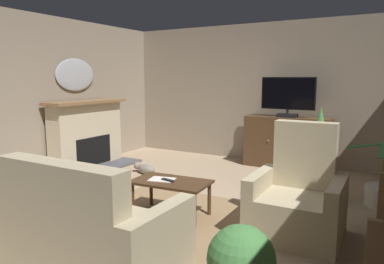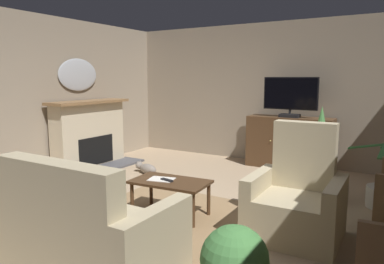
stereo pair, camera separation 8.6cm
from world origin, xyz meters
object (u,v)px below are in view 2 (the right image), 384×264
object	(u,v)px
wall_mirror_oval	(78,75)
sofa_floral	(85,231)
tv_cabinet	(289,144)
armchair_near_window	(296,202)
television	(290,96)
tv_remote	(167,180)
potted_plant_on_hearth_side	(383,194)
coffee_table	(170,185)
folded_newspaper	(161,179)
fireplace	(90,136)
potted_plant_small_fern_corner	(320,150)
cat	(147,168)

from	to	relation	value
wall_mirror_oval	sofa_floral	distance (m)	4.24
tv_cabinet	armchair_near_window	distance (m)	3.00
television	wall_mirror_oval	bearing A→B (deg)	-153.15
tv_remote	potted_plant_on_hearth_side	xyz separation A→B (m)	(2.21, 1.69, -0.27)
sofa_floral	potted_plant_on_hearth_side	world-z (taller)	sofa_floral
television	armchair_near_window	bearing A→B (deg)	-71.99
coffee_table	tv_remote	distance (m)	0.08
folded_newspaper	television	bearing A→B (deg)	64.51
fireplace	potted_plant_small_fern_corner	distance (m)	4.11
wall_mirror_oval	potted_plant_on_hearth_side	distance (m)	5.36
tv_cabinet	coffee_table	bearing A→B (deg)	-99.83
fireplace	potted_plant_on_hearth_side	xyz separation A→B (m)	(4.87, 0.37, -0.41)
television	cat	xyz separation A→B (m)	(-2.00, -1.63, -1.24)
fireplace	coffee_table	distance (m)	2.99
cat	coffee_table	bearing A→B (deg)	-43.76
television	armchair_near_window	distance (m)	3.10
television	armchair_near_window	xyz separation A→B (m)	(0.91, -2.80, -0.97)
cat	tv_remote	bearing A→B (deg)	-44.94
coffee_table	cat	xyz separation A→B (m)	(-1.47, 1.40, -0.29)
tv_remote	potted_plant_small_fern_corner	size ratio (longest dim) A/B	0.13
folded_newspaper	cat	size ratio (longest dim) A/B	0.44
potted_plant_small_fern_corner	fireplace	bearing A→B (deg)	-177.49
coffee_table	potted_plant_on_hearth_side	world-z (taller)	potted_plant_on_hearth_side
tv_cabinet	cat	distance (m)	2.64
fireplace	potted_plant_small_fern_corner	xyz separation A→B (m)	(4.10, 0.18, 0.13)
tv_cabinet	coffee_table	distance (m)	3.14
armchair_near_window	potted_plant_small_fern_corner	world-z (taller)	potted_plant_small_fern_corner
tv_cabinet	cat	world-z (taller)	tv_cabinet
folded_newspaper	fireplace	bearing A→B (deg)	139.96
wall_mirror_oval	tv_cabinet	size ratio (longest dim) A/B	0.59
fireplace	coffee_table	xyz separation A→B (m)	(2.69, -1.28, -0.20)
wall_mirror_oval	folded_newspaper	xyz separation A→B (m)	(2.82, -1.29, -1.27)
television	tv_remote	size ratio (longest dim) A/B	5.73
folded_newspaper	potted_plant_on_hearth_side	xyz separation A→B (m)	(2.30, 1.67, -0.26)
potted_plant_on_hearth_side	armchair_near_window	bearing A→B (deg)	-117.45
wall_mirror_oval	television	bearing A→B (deg)	26.85
tv_remote	wall_mirror_oval	bearing A→B (deg)	-13.25
television	cat	size ratio (longest dim) A/B	1.42
coffee_table	tv_remote	size ratio (longest dim) A/B	5.64
tv_remote	folded_newspaper	bearing A→B (deg)	-1.05
sofa_floral	armchair_near_window	bearing A→B (deg)	49.53
coffee_table	cat	size ratio (longest dim) A/B	1.39
wall_mirror_oval	potted_plant_small_fern_corner	distance (m)	4.47
folded_newspaper	sofa_floral	size ratio (longest dim) A/B	0.19
folded_newspaper	sofa_floral	bearing A→B (deg)	-96.01
sofa_floral	cat	bearing A→B (deg)	118.58
fireplace	armchair_near_window	size ratio (longest dim) A/B	1.43
wall_mirror_oval	tv_remote	distance (m)	3.43
potted_plant_small_fern_corner	television	bearing A→B (deg)	119.06
potted_plant_small_fern_corner	sofa_floral	bearing A→B (deg)	-115.39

